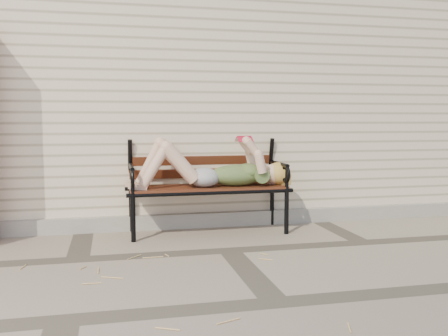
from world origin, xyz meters
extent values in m
plane|color=gray|center=(0.00, 0.00, 0.00)|extent=(80.00, 80.00, 0.00)
cube|color=beige|center=(0.00, 3.00, 1.50)|extent=(8.00, 4.00, 3.00)
cube|color=#AEA69D|center=(0.00, 0.97, 0.07)|extent=(8.00, 0.10, 0.15)
cylinder|color=black|center=(-0.79, 0.49, 0.22)|extent=(0.04, 0.04, 0.45)
cylinder|color=black|center=(-0.79, 0.94, 0.22)|extent=(0.04, 0.04, 0.45)
cylinder|color=black|center=(0.69, 0.49, 0.22)|extent=(0.04, 0.04, 0.45)
cylinder|color=black|center=(0.69, 0.94, 0.22)|extent=(0.04, 0.04, 0.45)
cube|color=#5D2718|center=(-0.05, 0.71, 0.45)|extent=(1.52, 0.49, 0.03)
cylinder|color=black|center=(-0.05, 0.49, 0.43)|extent=(1.60, 0.04, 0.04)
cylinder|color=black|center=(-0.05, 0.94, 0.43)|extent=(1.60, 0.04, 0.04)
torus|color=black|center=(-0.05, 1.05, 0.95)|extent=(0.28, 0.04, 0.28)
ellipsoid|color=#093C43|center=(0.23, 0.68, 0.57)|extent=(0.54, 0.31, 0.21)
ellipsoid|color=#093C43|center=(0.35, 0.68, 0.60)|extent=(0.26, 0.30, 0.16)
ellipsoid|color=#A6A5AA|center=(-0.09, 0.68, 0.55)|extent=(0.30, 0.34, 0.19)
sphere|color=#DBAA94|center=(0.62, 0.68, 0.57)|extent=(0.22, 0.22, 0.22)
ellipsoid|color=tan|center=(0.67, 0.68, 0.57)|extent=(0.25, 0.25, 0.23)
cube|color=#B81531|center=(0.31, 0.68, 0.95)|extent=(0.14, 0.02, 0.02)
cube|color=white|center=(0.31, 0.64, 0.92)|extent=(0.14, 0.09, 0.05)
cube|color=white|center=(0.31, 0.72, 0.92)|extent=(0.14, 0.09, 0.05)
cube|color=#B81531|center=(0.31, 0.64, 0.92)|extent=(0.15, 0.09, 0.05)
cube|color=#B81531|center=(0.31, 0.73, 0.92)|extent=(0.15, 0.09, 0.05)
cylinder|color=#E1B36E|center=(-0.71, -1.03, 0.01)|extent=(0.02, 0.11, 0.01)
cylinder|color=#E1B36E|center=(-0.95, -0.62, 0.01)|extent=(0.12, 0.13, 0.01)
cylinder|color=#E1B36E|center=(0.21, -0.65, 0.01)|extent=(0.04, 0.10, 0.01)
cylinder|color=#E1B36E|center=(-0.12, -1.39, 0.01)|extent=(0.01, 0.17, 0.01)
cylinder|color=#E1B36E|center=(-0.01, -0.36, 0.01)|extent=(0.11, 0.07, 0.01)
cylinder|color=#E1B36E|center=(-1.60, -0.86, 0.01)|extent=(0.07, 0.09, 0.01)
cylinder|color=#E1B36E|center=(-1.36, -0.78, 0.01)|extent=(0.09, 0.08, 0.01)
cylinder|color=#E1B36E|center=(0.25, -1.58, 0.01)|extent=(0.02, 0.08, 0.01)
cylinder|color=#E1B36E|center=(0.47, -0.35, 0.01)|extent=(0.04, 0.08, 0.01)
cylinder|color=#E1B36E|center=(-0.14, -1.47, 0.01)|extent=(0.04, 0.15, 0.01)
cylinder|color=#E1B36E|center=(-1.60, -0.85, 0.01)|extent=(0.09, 0.11, 0.01)
cylinder|color=#E1B36E|center=(0.37, -1.04, 0.01)|extent=(0.14, 0.06, 0.01)
cylinder|color=#E1B36E|center=(0.31, -1.70, 0.01)|extent=(0.06, 0.06, 0.01)
cylinder|color=#E1B36E|center=(0.25, -1.27, 0.01)|extent=(0.10, 0.04, 0.01)
cylinder|color=#E1B36E|center=(0.08, -0.69, 0.01)|extent=(0.03, 0.11, 0.01)
camera|label=1|loc=(-0.97, -4.06, 1.11)|focal=40.00mm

